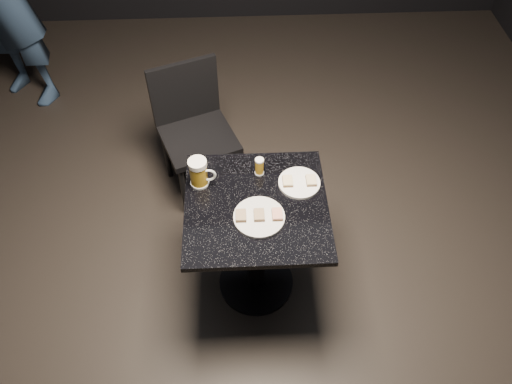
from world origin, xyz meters
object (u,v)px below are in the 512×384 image
plate_large (259,217)px  beer_mug (199,173)px  table (256,233)px  plate_small (299,183)px  chair (194,125)px  beer_tumbler (259,166)px

plate_large → beer_mug: (-0.29, 0.23, 0.07)m
table → beer_mug: bearing=151.3°
plate_small → beer_mug: (-0.50, 0.03, 0.07)m
beer_mug → plate_large: bearing=-39.3°
plate_large → chair: size_ratio=0.28×
beer_mug → table: bearing=-28.7°
beer_tumbler → chair: size_ratio=0.11×
beer_mug → plate_small: bearing=-3.1°
plate_large → plate_small: bearing=44.2°
plate_large → beer_tumbler: 0.29m
table → chair: size_ratio=0.84×
plate_large → plate_small: 0.30m
plate_small → table: size_ratio=0.28×
table → beer_tumbler: beer_tumbler is taller
plate_small → plate_large: bearing=-135.8°
plate_small → chair: bearing=128.0°
plate_large → plate_small: (0.21, 0.21, 0.00)m
plate_large → table: plate_large is taller
plate_small → beer_tumbler: (-0.20, 0.08, 0.04)m
table → beer_mug: 0.45m
beer_mug → chair: 0.79m
plate_small → chair: size_ratio=0.24×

